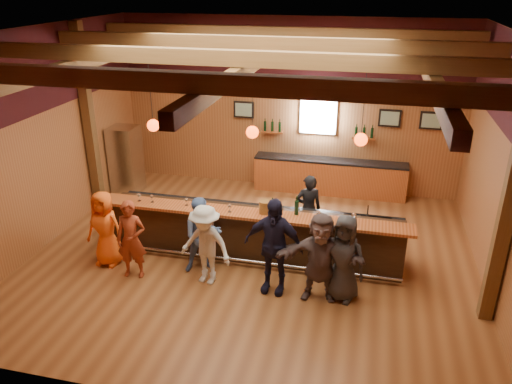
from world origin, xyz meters
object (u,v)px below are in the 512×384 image
back_bar_cabinet (329,176)px  customer_denim (203,235)px  bar_counter (255,231)px  customer_redvest (131,240)px  customer_navy (273,246)px  customer_orange (105,228)px  stainless_fridge (126,160)px  bartender (308,209)px  customer_brown (320,257)px  ice_bucket (265,207)px  customer_white (206,245)px  bottle_a (272,207)px  customer_dark (344,258)px

back_bar_cabinet → customer_denim: (-2.03, -4.41, 0.30)m
bar_counter → back_bar_cabinet: size_ratio=1.57×
customer_denim → customer_redvest: bearing=177.4°
customer_navy → customer_orange: bearing=-177.9°
stainless_fridge → bartender: bearing=-18.0°
customer_brown → stainless_fridge: bearing=142.3°
stainless_fridge → ice_bucket: (4.38, -2.73, 0.34)m
stainless_fridge → customer_white: 5.05m
customer_white → bar_counter: bearing=74.2°
back_bar_cabinet → customer_redvest: customer_redvest is taller
bar_counter → back_bar_cabinet: 3.76m
customer_brown → bottle_a: (-1.08, 1.05, 0.39)m
customer_denim → bar_counter: bearing=20.0°
customer_dark → stainless_fridge: bearing=163.4°
back_bar_cabinet → customer_brown: (0.30, -4.83, 0.36)m
bartender → customer_brown: bearing=86.7°
customer_dark → customer_orange: bearing=-167.0°
customer_dark → bottle_a: size_ratio=5.29×
bar_counter → bartender: bearing=38.8°
customer_orange → customer_white: bearing=-0.5°
customer_redvest → customer_brown: bearing=-6.3°
bar_counter → bottle_a: 0.84m
customer_orange → bartender: bearing=30.3°
stainless_fridge → customer_orange: (1.30, -3.49, -0.12)m
customer_orange → customer_white: 2.17m
stainless_fridge → bartender: 5.37m
customer_redvest → bottle_a: bearing=16.7°
customer_orange → stainless_fridge: bearing=115.0°
bar_counter → bottle_a: (0.40, -0.21, 0.71)m
customer_denim → bottle_a: bearing=2.1°
bartender → ice_bucket: 1.37m
customer_dark → bartender: size_ratio=1.05×
customer_denim → customer_navy: (1.47, -0.37, 0.16)m
back_bar_cabinet → customer_denim: customer_denim is taller
customer_denim → customer_brown: 2.36m
back_bar_cabinet → customer_dark: 4.79m
customer_brown → ice_bucket: 1.61m
customer_white → customer_navy: (1.28, 0.02, 0.14)m
customer_denim → customer_navy: bearing=-38.7°
customer_denim → customer_dark: 2.75m
bar_counter → customer_orange: size_ratio=4.02×
customer_redvest → customer_navy: bearing=-4.8°
customer_orange → customer_denim: size_ratio=1.01×
back_bar_cabinet → customer_brown: customer_brown is taller
stainless_fridge → customer_dark: (6.00, -3.61, -0.08)m
customer_dark → customer_navy: bearing=-163.4°
stainless_fridge → customer_dark: bearing=-31.0°
customer_navy → customer_dark: bearing=7.1°
customer_navy → back_bar_cabinet: bearing=88.2°
customer_redvest → bottle_a: (2.50, 1.14, 0.44)m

